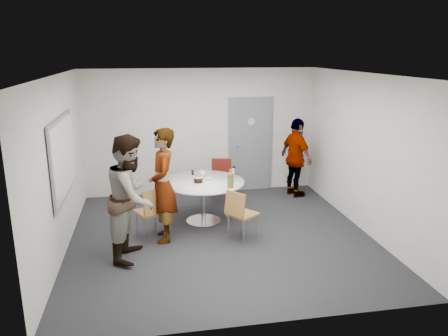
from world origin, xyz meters
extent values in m
plane|color=black|center=(0.00, 0.00, 0.00)|extent=(5.00, 5.00, 0.00)
plane|color=silver|center=(0.00, 0.00, 2.70)|extent=(5.00, 5.00, 0.00)
plane|color=silver|center=(0.00, 2.50, 1.35)|extent=(5.00, 0.00, 5.00)
plane|color=silver|center=(-2.50, 0.00, 1.35)|extent=(0.00, 5.00, 5.00)
plane|color=silver|center=(2.50, 0.00, 1.35)|extent=(0.00, 5.00, 5.00)
plane|color=silver|center=(0.00, -2.50, 1.35)|extent=(5.00, 0.00, 5.00)
cube|color=slate|center=(1.10, 2.47, 1.02)|extent=(0.90, 0.05, 2.05)
cube|color=gray|center=(1.10, 2.50, 1.02)|extent=(1.02, 0.04, 2.12)
cylinder|color=#B2BFC6|center=(1.10, 2.44, 1.55)|extent=(0.16, 0.01, 0.16)
cylinder|color=silver|center=(0.78, 2.41, 1.02)|extent=(0.04, 0.14, 0.04)
cube|color=gray|center=(-2.46, 0.20, 1.45)|extent=(0.03, 1.90, 1.25)
cube|color=white|center=(-2.44, 0.20, 1.45)|extent=(0.01, 1.78, 1.13)
cylinder|color=white|center=(-0.20, 0.73, 0.76)|extent=(1.49, 1.49, 0.03)
cylinder|color=silver|center=(-0.20, 0.73, 0.38)|extent=(0.09, 0.09, 0.73)
cylinder|color=silver|center=(-0.20, 0.73, 0.01)|extent=(0.64, 0.64, 0.02)
cylinder|color=white|center=(-0.30, 0.65, 0.78)|extent=(0.22, 0.22, 0.01)
cylinder|color=black|center=(-0.30, 0.65, 0.83)|extent=(0.16, 0.16, 0.09)
cylinder|color=silver|center=(-0.30, 0.65, 0.88)|extent=(0.17, 0.17, 0.02)
cylinder|color=brown|center=(0.21, 0.27, 0.90)|extent=(0.11, 0.11, 0.25)
cylinder|color=#3A8234|center=(0.21, 0.27, 0.91)|extent=(0.11, 0.11, 0.09)
cone|color=brown|center=(0.21, 0.27, 1.05)|extent=(0.10, 0.10, 0.05)
cylinder|color=#419148|center=(0.21, 0.27, 1.09)|extent=(0.04, 0.04, 0.03)
imported|color=white|center=(-0.17, 1.07, 0.83)|extent=(0.18, 0.18, 0.11)
cylinder|color=black|center=(-0.34, 1.18, 0.83)|extent=(0.05, 0.05, 0.11)
cylinder|color=silver|center=(0.40, 0.89, 0.87)|extent=(0.07, 0.07, 0.18)
cylinder|color=black|center=(0.40, 0.89, 0.97)|extent=(0.07, 0.07, 0.03)
cube|color=#D66B6F|center=(-0.54, 1.00, 0.79)|extent=(0.11, 0.06, 0.02)
ellipsoid|color=white|center=(-0.07, 0.81, 0.79)|extent=(0.16, 0.16, 0.03)
cube|color=olive|center=(-1.17, 0.20, 0.45)|extent=(0.56, 0.56, 0.04)
cube|color=olive|center=(-1.09, 0.01, 0.68)|extent=(0.40, 0.25, 0.40)
cylinder|color=silver|center=(-1.09, 0.42, 0.23)|extent=(0.02, 0.02, 0.45)
cylinder|color=silver|center=(-1.40, 0.28, 0.23)|extent=(0.02, 0.02, 0.45)
cylinder|color=silver|center=(-0.94, 0.11, 0.23)|extent=(0.02, 0.02, 0.45)
cylinder|color=silver|center=(-1.25, -0.03, 0.23)|extent=(0.02, 0.02, 0.45)
cube|color=olive|center=(0.34, -0.15, 0.44)|extent=(0.58, 0.58, 0.03)
cube|color=olive|center=(0.18, -0.27, 0.67)|extent=(0.31, 0.36, 0.39)
cylinder|color=silver|center=(0.57, -0.18, 0.22)|extent=(0.02, 0.02, 0.44)
cylinder|color=silver|center=(0.37, 0.08, 0.22)|extent=(0.02, 0.02, 0.44)
cylinder|color=silver|center=(0.31, -0.38, 0.22)|extent=(0.02, 0.02, 0.44)
cylinder|color=silver|center=(0.10, -0.12, 0.22)|extent=(0.02, 0.02, 0.44)
cube|color=maroon|center=(0.30, 1.69, 0.46)|extent=(0.51, 0.51, 0.04)
cube|color=maroon|center=(0.34, 1.89, 0.69)|extent=(0.42, 0.18, 0.41)
cylinder|color=silver|center=(0.09, 1.57, 0.23)|extent=(0.02, 0.02, 0.46)
cylinder|color=silver|center=(0.43, 1.49, 0.23)|extent=(0.02, 0.02, 0.46)
cylinder|color=silver|center=(0.17, 1.90, 0.23)|extent=(0.02, 0.02, 0.46)
cylinder|color=silver|center=(0.51, 1.82, 0.23)|extent=(0.02, 0.02, 0.46)
imported|color=#A5C6EA|center=(-0.95, 0.07, 0.94)|extent=(0.46, 0.69, 1.88)
imported|color=white|center=(-1.44, -0.46, 0.95)|extent=(0.91, 1.06, 1.90)
imported|color=black|center=(1.95, 1.85, 0.85)|extent=(0.67, 1.07, 1.69)
camera|label=1|loc=(-1.18, -6.75, 3.06)|focal=35.00mm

